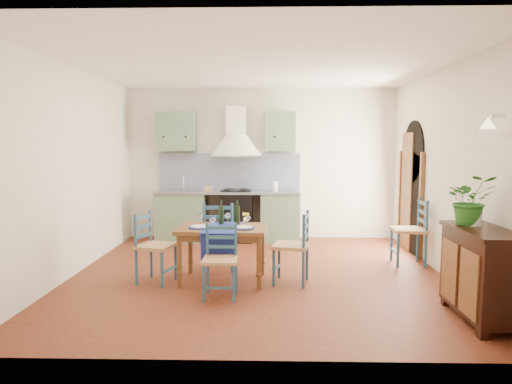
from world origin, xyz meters
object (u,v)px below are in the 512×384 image
chair_near (220,260)px  sideboard (482,271)px  dining_table (223,233)px  potted_plant (470,200)px

chair_near → sideboard: size_ratio=0.80×
dining_table → chair_near: (0.03, -0.61, -0.19)m
dining_table → sideboard: dining_table is taller
potted_plant → sideboard: bearing=-79.3°
chair_near → potted_plant: 2.77m
chair_near → sideboard: bearing=-13.6°
chair_near → dining_table: bearing=92.8°
chair_near → potted_plant: potted_plant is taller
dining_table → chair_near: 0.64m
dining_table → potted_plant: 2.91m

